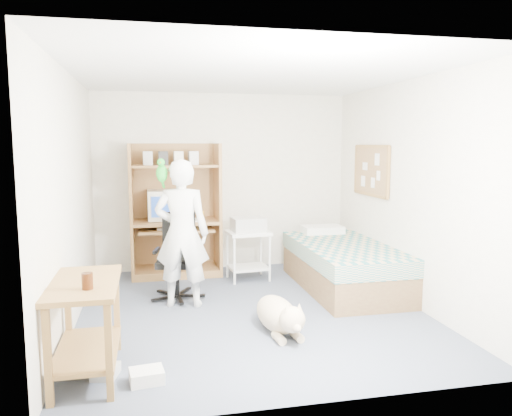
# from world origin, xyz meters

# --- Properties ---
(floor) EXTENTS (4.00, 4.00, 0.00)m
(floor) POSITION_xyz_m (0.00, 0.00, 0.00)
(floor) COLOR #454D5E
(floor) RESTS_ON ground
(wall_back) EXTENTS (3.60, 0.02, 2.50)m
(wall_back) POSITION_xyz_m (0.00, 2.00, 1.25)
(wall_back) COLOR silver
(wall_back) RESTS_ON floor
(wall_right) EXTENTS (0.02, 4.00, 2.50)m
(wall_right) POSITION_xyz_m (1.80, 0.00, 1.25)
(wall_right) COLOR silver
(wall_right) RESTS_ON floor
(wall_left) EXTENTS (0.02, 4.00, 2.50)m
(wall_left) POSITION_xyz_m (-1.80, 0.00, 1.25)
(wall_left) COLOR silver
(wall_left) RESTS_ON floor
(ceiling) EXTENTS (3.60, 4.00, 0.02)m
(ceiling) POSITION_xyz_m (0.00, 0.00, 2.50)
(ceiling) COLOR white
(ceiling) RESTS_ON wall_back
(computer_hutch) EXTENTS (1.20, 0.63, 1.80)m
(computer_hutch) POSITION_xyz_m (-0.70, 1.74, 0.82)
(computer_hutch) COLOR brown
(computer_hutch) RESTS_ON floor
(bed) EXTENTS (1.02, 2.02, 0.66)m
(bed) POSITION_xyz_m (1.30, 0.62, 0.29)
(bed) COLOR brown
(bed) RESTS_ON floor
(side_desk) EXTENTS (0.50, 1.00, 0.75)m
(side_desk) POSITION_xyz_m (-1.55, -1.20, 0.49)
(side_desk) COLOR brown
(side_desk) RESTS_ON floor
(corkboard) EXTENTS (0.04, 0.94, 0.66)m
(corkboard) POSITION_xyz_m (1.77, 0.90, 1.45)
(corkboard) COLOR olive
(corkboard) RESTS_ON wall_right
(office_chair) EXTENTS (0.55, 0.55, 0.98)m
(office_chair) POSITION_xyz_m (-0.75, 0.65, 0.35)
(office_chair) COLOR black
(office_chair) RESTS_ON floor
(person) EXTENTS (0.67, 0.51, 1.63)m
(person) POSITION_xyz_m (-0.71, 0.35, 0.82)
(person) COLOR white
(person) RESTS_ON floor
(parrot) EXTENTS (0.12, 0.21, 0.33)m
(parrot) POSITION_xyz_m (-0.91, 0.37, 1.49)
(parrot) COLOR #148B1F
(parrot) RESTS_ON person
(dog) EXTENTS (0.41, 1.05, 0.39)m
(dog) POSITION_xyz_m (0.14, -0.65, 0.17)
(dog) COLOR #D5B98F
(dog) RESTS_ON floor
(printer_cart) EXTENTS (0.58, 0.48, 0.65)m
(printer_cart) POSITION_xyz_m (0.22, 1.25, 0.43)
(printer_cart) COLOR white
(printer_cart) RESTS_ON floor
(printer) EXTENTS (0.45, 0.36, 0.18)m
(printer) POSITION_xyz_m (0.22, 1.25, 0.74)
(printer) COLOR #ADADA8
(printer) RESTS_ON printer_cart
(crt_monitor) EXTENTS (0.43, 0.46, 0.40)m
(crt_monitor) POSITION_xyz_m (-0.86, 1.75, 0.97)
(crt_monitor) COLOR beige
(crt_monitor) RESTS_ON computer_hutch
(keyboard) EXTENTS (0.46, 0.19, 0.03)m
(keyboard) POSITION_xyz_m (-0.73, 1.58, 0.67)
(keyboard) COLOR beige
(keyboard) RESTS_ON computer_hutch
(pencil_cup) EXTENTS (0.08, 0.08, 0.12)m
(pencil_cup) POSITION_xyz_m (-0.36, 1.65, 0.82)
(pencil_cup) COLOR gold
(pencil_cup) RESTS_ON computer_hutch
(drink_glass) EXTENTS (0.08, 0.08, 0.12)m
(drink_glass) POSITION_xyz_m (-1.50, -1.42, 0.81)
(drink_glass) COLOR #3E1C09
(drink_glass) RESTS_ON side_desk
(floor_box_a) EXTENTS (0.27, 0.23, 0.10)m
(floor_box_a) POSITION_xyz_m (-1.10, -1.43, 0.05)
(floor_box_a) COLOR white
(floor_box_a) RESTS_ON floor
(floor_box_b) EXTENTS (0.23, 0.26, 0.08)m
(floor_box_b) POSITION_xyz_m (-1.41, -1.26, 0.04)
(floor_box_b) COLOR beige
(floor_box_b) RESTS_ON floor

